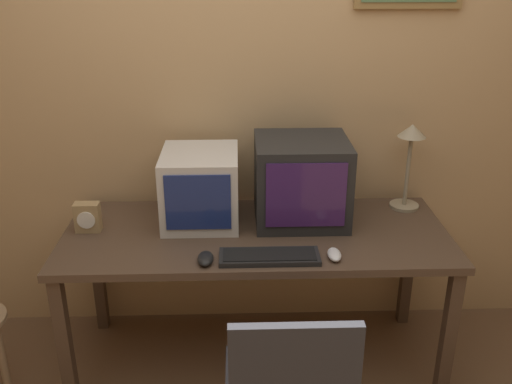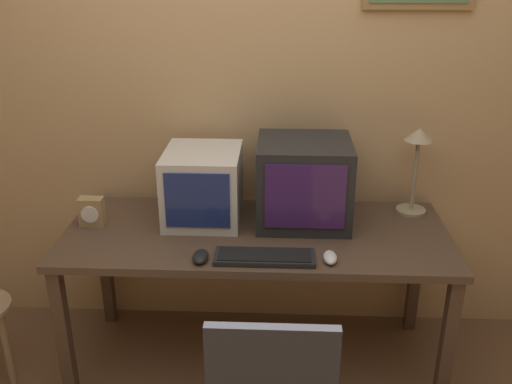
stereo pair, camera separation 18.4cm
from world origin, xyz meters
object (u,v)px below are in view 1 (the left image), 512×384
desk_clock (88,217)px  monitor_right (301,180)px  mouse_near_keyboard (334,255)px  keyboard_main (269,256)px  monitor_left (201,187)px  desk_lamp (410,150)px  mouse_far_corner (205,258)px

desk_clock → monitor_right: bearing=6.0°
desk_clock → mouse_near_keyboard: bearing=-15.1°
keyboard_main → desk_clock: size_ratio=3.06×
monitor_left → desk_clock: monitor_left is taller
mouse_near_keyboard → desk_lamp: 0.73m
monitor_left → desk_clock: bearing=-168.5°
monitor_left → mouse_far_corner: size_ratio=3.46×
desk_lamp → keyboard_main: bearing=-144.3°
monitor_left → monitor_right: size_ratio=0.94×
keyboard_main → mouse_near_keyboard: (0.27, -0.00, 0.01)m
desk_clock → desk_lamp: (1.54, 0.22, 0.23)m
keyboard_main → desk_clock: bearing=160.3°
monitor_right → keyboard_main: 0.47m
mouse_far_corner → desk_clock: size_ratio=0.85×
mouse_far_corner → desk_lamp: desk_lamp is taller
keyboard_main → desk_lamp: (0.71, 0.51, 0.29)m
monitor_right → mouse_far_corner: size_ratio=3.69×
monitor_left → mouse_far_corner: monitor_left is taller
monitor_right → desk_lamp: desk_lamp is taller
monitor_right → monitor_left: bearing=179.9°
monitor_left → keyboard_main: monitor_left is taller
monitor_right → mouse_near_keyboard: 0.45m
keyboard_main → desk_lamp: size_ratio=0.97×
monitor_right → mouse_far_corner: bearing=-136.4°
monitor_right → mouse_near_keyboard: (0.10, -0.40, -0.18)m
keyboard_main → desk_lamp: desk_lamp is taller
monitor_right → desk_clock: 1.01m
keyboard_main → desk_clock: desk_clock is taller
monitor_right → desk_lamp: size_ratio=1.00×
keyboard_main → mouse_far_corner: bearing=-175.9°
monitor_left → desk_lamp: 1.03m
monitor_left → monitor_right: (0.48, -0.00, 0.03)m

